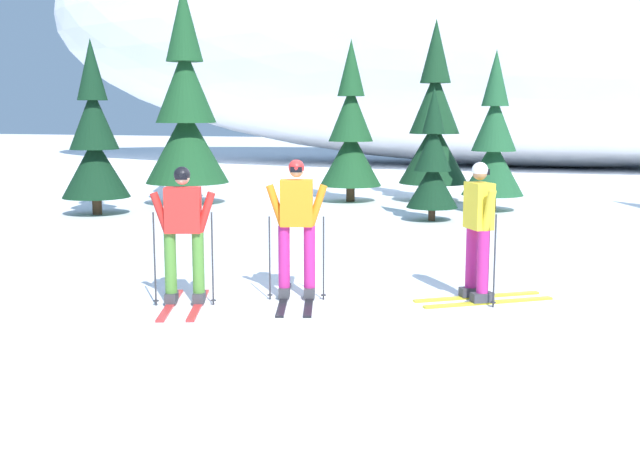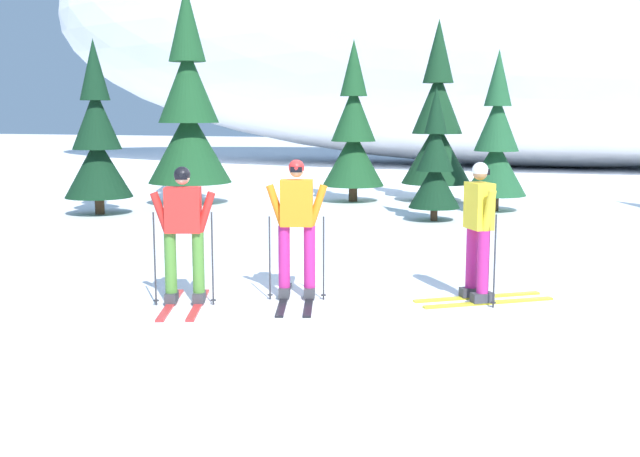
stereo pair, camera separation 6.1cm
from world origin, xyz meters
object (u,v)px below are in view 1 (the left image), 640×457
at_px(skier_orange_jacket, 297,226).
at_px(pine_tree_right, 494,144).
at_px(skier_red_jacket, 183,232).
at_px(pine_tree_center_left, 351,135).
at_px(pine_tree_far_left, 94,142).
at_px(pine_tree_center, 434,126).
at_px(skier_yellow_jacket, 479,230).
at_px(pine_tree_left, 186,114).
at_px(pine_tree_center_right, 433,165).

height_order(skier_orange_jacket, pine_tree_right, pine_tree_right).
bearing_deg(skier_red_jacket, pine_tree_center_left, 95.84).
xyz_separation_m(pine_tree_far_left, pine_tree_center, (7.07, 5.32, 0.32)).
xyz_separation_m(skier_red_jacket, skier_yellow_jacket, (3.49, 1.33, 0.01)).
bearing_deg(skier_orange_jacket, pine_tree_far_left, 139.42).
bearing_deg(skier_orange_jacket, pine_tree_left, 125.46).
relative_size(pine_tree_center_left, pine_tree_center_right, 1.46).
height_order(skier_yellow_jacket, pine_tree_left, pine_tree_left).
relative_size(skier_red_jacket, pine_tree_center_left, 0.40).
height_order(pine_tree_left, pine_tree_center_left, pine_tree_left).
distance_m(pine_tree_center, pine_tree_center_right, 3.98).
height_order(pine_tree_far_left, pine_tree_center_left, pine_tree_center_left).
xyz_separation_m(pine_tree_center, pine_tree_right, (1.76, -1.65, -0.40)).
relative_size(skier_yellow_jacket, pine_tree_center_left, 0.42).
bearing_deg(pine_tree_center_right, skier_yellow_jacket, -75.23).
distance_m(skier_orange_jacket, pine_tree_center_left, 11.11).
distance_m(pine_tree_left, pine_tree_right, 7.90).
bearing_deg(skier_orange_jacket, skier_red_jacket, -149.62).
bearing_deg(pine_tree_center_right, pine_tree_right, 63.58).
height_order(pine_tree_center, pine_tree_right, pine_tree_center).
distance_m(pine_tree_left, pine_tree_center, 6.63).
xyz_separation_m(skier_yellow_jacket, pine_tree_center, (-2.57, 11.04, 1.10)).
xyz_separation_m(pine_tree_center_left, pine_tree_center_right, (2.78, -3.00, -0.57)).
bearing_deg(pine_tree_center_right, skier_orange_jacket, -92.57).
bearing_deg(skier_red_jacket, pine_tree_right, 75.95).
relative_size(skier_orange_jacket, pine_tree_far_left, 0.44).
bearing_deg(pine_tree_center_left, pine_tree_center_right, -47.27).
height_order(skier_orange_jacket, pine_tree_center_right, pine_tree_center_right).
bearing_deg(pine_tree_center_right, pine_tree_center, 99.91).
bearing_deg(pine_tree_center_left, pine_tree_left, -154.31).
bearing_deg(pine_tree_left, skier_yellow_jacket, -44.03).
relative_size(skier_yellow_jacket, pine_tree_right, 0.46).
bearing_deg(pine_tree_left, skier_red_jacket, -62.10).
bearing_deg(skier_orange_jacket, pine_tree_right, 81.80).
distance_m(skier_yellow_jacket, pine_tree_center_left, 11.26).
xyz_separation_m(pine_tree_center_right, pine_tree_right, (1.09, 2.19, 0.39)).
relative_size(pine_tree_center_right, pine_tree_right, 0.76).
bearing_deg(pine_tree_center, skier_yellow_jacket, -76.90).
bearing_deg(skier_yellow_jacket, pine_tree_center_left, 114.61).
relative_size(skier_red_jacket, pine_tree_right, 0.45).
relative_size(skier_yellow_jacket, pine_tree_left, 0.32).
relative_size(pine_tree_far_left, pine_tree_right, 1.05).
xyz_separation_m(skier_red_jacket, skier_orange_jacket, (1.24, 0.73, 0.03)).
height_order(skier_orange_jacket, pine_tree_center, pine_tree_center).
xyz_separation_m(pine_tree_left, pine_tree_center_right, (6.70, -1.11, -1.12)).
bearing_deg(pine_tree_right, skier_red_jacket, -104.05).
xyz_separation_m(skier_red_jacket, pine_tree_right, (2.68, 10.73, 0.70)).
height_order(pine_tree_far_left, pine_tree_center_right, pine_tree_far_left).
relative_size(pine_tree_left, pine_tree_right, 1.45).
bearing_deg(pine_tree_right, pine_tree_center_left, 168.14).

